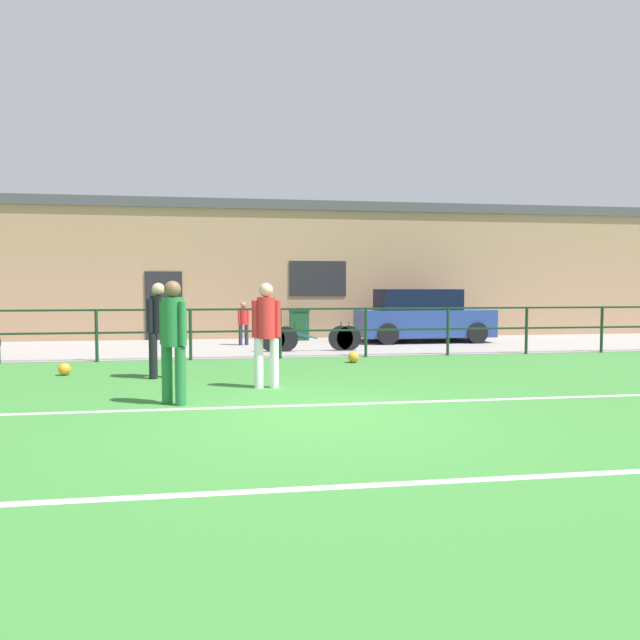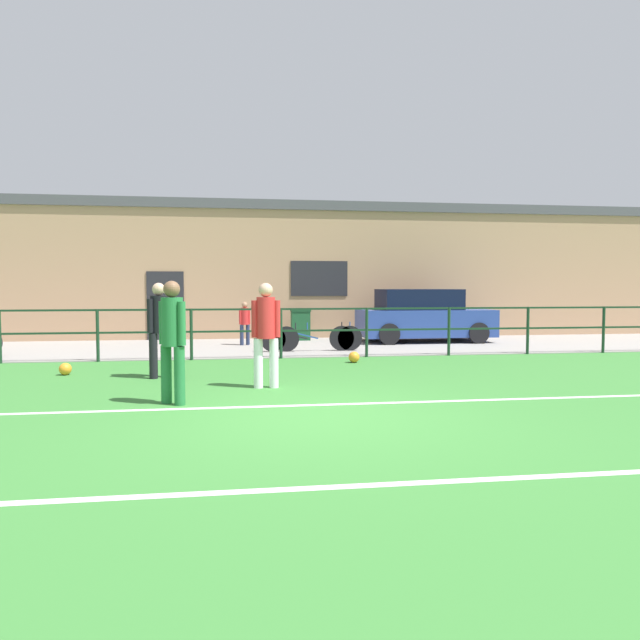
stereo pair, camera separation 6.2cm
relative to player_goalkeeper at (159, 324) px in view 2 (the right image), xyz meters
name	(u,v)px [view 2 (the right image)]	position (x,y,z in m)	size (l,w,h in m)	color
ground	(318,418)	(2.38, -3.48, -0.99)	(60.00, 44.00, 0.04)	#387A33
field_line_touchline	(311,405)	(2.38, -2.80, -0.97)	(36.00, 0.11, 0.00)	white
field_line_hash	(362,486)	(2.38, -6.09, -0.97)	(36.00, 0.11, 0.00)	white
pavement_strip	(274,347)	(2.38, 5.02, -0.96)	(48.00, 5.00, 0.02)	gray
perimeter_fence	(281,326)	(2.38, 2.52, -0.22)	(36.07, 0.07, 1.15)	#193823
clubhouse_facade	(266,270)	(2.38, 8.72, 1.21)	(28.00, 2.56, 4.33)	tan
player_goalkeeper	(159,324)	(0.00, 0.00, 0.00)	(0.38, 0.34, 1.71)	black
player_striker	(266,328)	(1.84, -1.31, -0.01)	(0.46, 0.30, 1.70)	white
player_winger	(172,334)	(0.49, -2.45, 0.01)	(0.39, 0.34, 1.72)	#237038
soccer_ball_match	(354,357)	(3.88, 1.55, -0.85)	(0.24, 0.24, 0.24)	orange
soccer_ball_spare	(65,369)	(-1.78, 0.59, -0.86)	(0.23, 0.23, 0.23)	orange
spectator_child	(245,321)	(1.61, 5.52, -0.27)	(0.31, 0.21, 1.19)	#232D4C
parked_car_red	(423,317)	(6.84, 5.87, -0.22)	(3.85, 1.89, 1.54)	#28428E
bicycle_parked_2	(318,338)	(3.41, 3.72, -0.62)	(2.24, 0.04, 0.73)	black
bicycle_parked_3	(307,338)	(3.13, 3.72, -0.62)	(2.36, 0.04, 0.73)	black
trash_bin_0	(300,324)	(3.30, 6.82, -0.47)	(0.59, 0.50, 0.95)	#194C28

